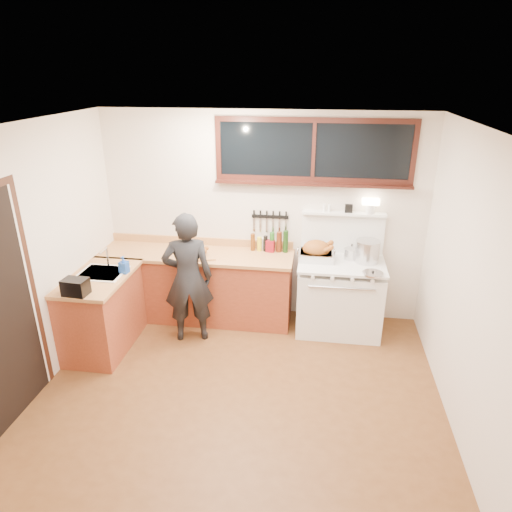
% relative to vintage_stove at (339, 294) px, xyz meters
% --- Properties ---
extents(ground_plane, '(4.00, 3.50, 0.02)m').
position_rel_vintage_stove_xyz_m(ground_plane, '(-1.00, -1.41, -0.48)').
color(ground_plane, '#593317').
extents(room_shell, '(4.10, 3.60, 2.65)m').
position_rel_vintage_stove_xyz_m(room_shell, '(-1.00, -1.41, 1.18)').
color(room_shell, beige).
rests_on(room_shell, ground).
extents(counter_back, '(2.44, 0.64, 1.00)m').
position_rel_vintage_stove_xyz_m(counter_back, '(-1.80, 0.04, -0.01)').
color(counter_back, maroon).
rests_on(counter_back, ground).
extents(counter_left, '(0.64, 1.09, 0.90)m').
position_rel_vintage_stove_xyz_m(counter_left, '(-2.70, -0.79, -0.02)').
color(counter_left, maroon).
rests_on(counter_left, ground).
extents(sink_unit, '(0.50, 0.45, 0.37)m').
position_rel_vintage_stove_xyz_m(sink_unit, '(-2.68, -0.71, 0.38)').
color(sink_unit, white).
rests_on(sink_unit, counter_left).
extents(vintage_stove, '(1.02, 0.74, 1.61)m').
position_rel_vintage_stove_xyz_m(vintage_stove, '(0.00, 0.00, 0.00)').
color(vintage_stove, white).
rests_on(vintage_stove, ground).
extents(back_window, '(2.32, 0.13, 0.77)m').
position_rel_vintage_stove_xyz_m(back_window, '(-0.40, 0.31, 1.60)').
color(back_window, black).
rests_on(back_window, room_shell).
extents(left_doorway, '(0.02, 1.04, 2.17)m').
position_rel_vintage_stove_xyz_m(left_doorway, '(-2.99, -1.96, 0.62)').
color(left_doorway, black).
rests_on(left_doorway, ground).
extents(knife_strip, '(0.46, 0.03, 0.28)m').
position_rel_vintage_stove_xyz_m(knife_strip, '(-0.90, 0.32, 0.84)').
color(knife_strip, black).
rests_on(knife_strip, room_shell).
extents(man, '(0.65, 0.51, 1.58)m').
position_rel_vintage_stove_xyz_m(man, '(-1.76, -0.47, 0.32)').
color(man, black).
rests_on(man, ground).
extents(soap_bottle, '(0.10, 0.10, 0.20)m').
position_rel_vintage_stove_xyz_m(soap_bottle, '(-2.43, -0.66, 0.53)').
color(soap_bottle, '#224EAB').
rests_on(soap_bottle, counter_left).
extents(toaster, '(0.26, 0.19, 0.17)m').
position_rel_vintage_stove_xyz_m(toaster, '(-2.70, -1.24, 0.52)').
color(toaster, black).
rests_on(toaster, counter_left).
extents(cutting_board, '(0.48, 0.41, 0.14)m').
position_rel_vintage_stove_xyz_m(cutting_board, '(-1.73, -0.09, 0.48)').
color(cutting_board, '#BC814A').
rests_on(cutting_board, counter_back).
extents(roast_turkey, '(0.45, 0.32, 0.24)m').
position_rel_vintage_stove_xyz_m(roast_turkey, '(-0.30, 0.03, 0.53)').
color(roast_turkey, silver).
rests_on(roast_turkey, vintage_stove).
extents(stockpot, '(0.32, 0.32, 0.27)m').
position_rel_vintage_stove_xyz_m(stockpot, '(0.29, 0.05, 0.56)').
color(stockpot, silver).
rests_on(stockpot, vintage_stove).
extents(saucepan, '(0.18, 0.30, 0.13)m').
position_rel_vintage_stove_xyz_m(saucepan, '(0.11, 0.12, 0.50)').
color(saucepan, silver).
rests_on(saucepan, vintage_stove).
extents(pot_lid, '(0.27, 0.27, 0.04)m').
position_rel_vintage_stove_xyz_m(pot_lid, '(0.33, -0.31, 0.44)').
color(pot_lid, silver).
rests_on(pot_lid, vintage_stove).
extents(coffee_tin, '(0.11, 0.09, 0.15)m').
position_rel_vintage_stove_xyz_m(coffee_tin, '(-0.88, 0.20, 0.51)').
color(coffee_tin, maroon).
rests_on(coffee_tin, counter_back).
extents(pitcher, '(0.09, 0.09, 0.15)m').
position_rel_vintage_stove_xyz_m(pitcher, '(-1.01, 0.26, 0.51)').
color(pitcher, white).
rests_on(pitcher, counter_back).
extents(bottle_cluster, '(0.47, 0.07, 0.28)m').
position_rel_vintage_stove_xyz_m(bottle_cluster, '(-0.86, 0.22, 0.55)').
color(bottle_cluster, black).
rests_on(bottle_cluster, counter_back).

